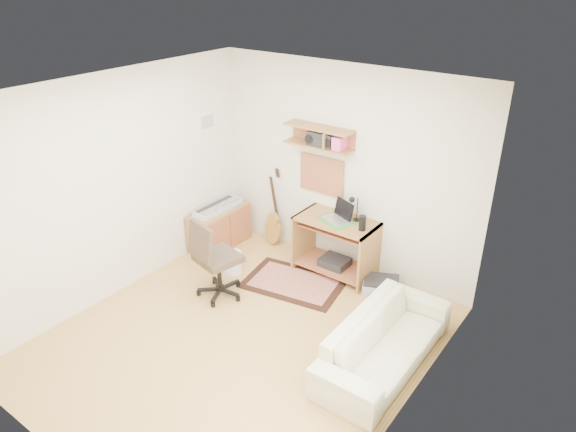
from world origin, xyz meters
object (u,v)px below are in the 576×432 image
Objects in this scene: desk at (335,247)px; task_chair at (218,258)px; cabinet at (219,227)px; printer at (381,286)px; sofa at (386,334)px.

task_chair reaches higher than desk.
desk is 1.51m from task_chair.
desk is 1.11× the size of cabinet.
task_chair is at bearing -47.05° from cabinet.
task_chair is 2.36× the size of printer.
printer is at bearing 50.95° from task_chair.
sofa is (1.28, -1.14, -0.03)m from desk.
printer is 0.24× the size of sofa.
cabinet is (-0.84, 0.90, -0.24)m from task_chair.
task_chair is at bearing -124.01° from desk.
printer is (0.69, -0.05, -0.29)m from desk.
sofa is (0.59, -1.10, 0.26)m from printer.
sofa is at bearing -15.11° from cabinet.
desk reaches higher than printer.
cabinet is 3.07m from sofa.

